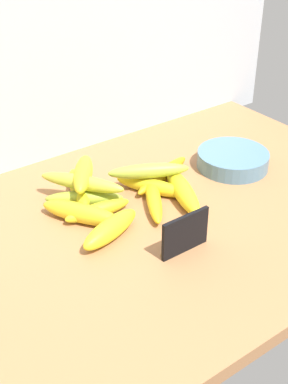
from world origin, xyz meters
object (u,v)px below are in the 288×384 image
banana_10 (82,183)px  banana_11 (149,171)px  banana_0 (79,188)px  banana_2 (182,191)px  banana_6 (153,186)px  banana_9 (83,174)px  chalkboard_sign (185,235)px  banana_1 (98,210)px  banana_4 (163,175)px  banana_3 (153,199)px  banana_7 (84,198)px  banana_8 (109,228)px  fruit_bowl (233,160)px  banana_5 (82,213)px

banana_10 → banana_11: bearing=-17.5°
banana_0 → banana_2: bearing=-39.7°
banana_6 → banana_11: size_ratio=0.97×
banana_2 → banana_9: size_ratio=1.28×
chalkboard_sign → banana_1: chalkboard_sign is taller
banana_4 → banana_3: bearing=-139.2°
chalkboard_sign → banana_7: size_ratio=0.64×
banana_2 → chalkboard_sign: bearing=-128.7°
banana_2 → banana_10: bearing=147.1°
banana_0 → banana_8: (-3.05, -17.30, 0.23)cm
banana_8 → banana_9: 17.15cm
fruit_bowl → banana_5: bearing=177.6°
fruit_bowl → banana_5: 42.82cm
banana_3 → banana_8: (-14.51, -4.13, 0.57)cm
fruit_bowl → banana_8: bearing=-171.4°
banana_6 → banana_9: bearing=149.3°
banana_10 → banana_5: bearing=-122.8°
banana_5 → banana_4: bearing=7.4°
banana_0 → banana_10: (-0.66, -2.93, 3.20)cm
banana_5 → banana_7: banana_5 is taller
chalkboard_sign → banana_2: chalkboard_sign is taller
banana_2 → banana_9: bearing=141.0°
chalkboard_sign → banana_10: chalkboard_sign is taller
banana_1 → banana_7: size_ratio=0.88×
banana_7 → banana_6: bearing=-17.8°
fruit_bowl → banana_0: bearing=163.8°
banana_7 → chalkboard_sign: bearing=-74.0°
banana_5 → banana_1: bearing=-7.6°
banana_8 → banana_11: 20.05cm
banana_2 → banana_3: 7.04cm
chalkboard_sign → banana_2: (11.86, 14.81, -1.68)cm
banana_11 → banana_9: bearing=153.8°
banana_0 → banana_10: banana_10 is taller
banana_6 → banana_10: bearing=157.8°
chalkboard_sign → banana_11: (7.90, 22.29, 1.38)cm
fruit_bowl → banana_7: bearing=169.9°
fruit_bowl → banana_0: size_ratio=1.04×
banana_3 → banana_11: bearing=63.2°
banana_2 → banana_11: bearing=117.9°
banana_9 → banana_0: bearing=128.5°
fruit_bowl → banana_7: fruit_bowl is taller
banana_7 → fruit_bowl: bearing=-10.1°
banana_5 → banana_8: size_ratio=1.16×
banana_3 → banana_6: bearing=55.3°
banana_9 → banana_7: bearing=-121.4°
banana_6 → banana_9: (-13.50, 8.02, 4.24)cm
banana_0 → banana_6: banana_0 is taller
banana_4 → banana_5: 24.58cm
banana_4 → banana_8: (-22.66, -11.17, 0.57)cm
banana_1 → banana_3: bearing=-15.1°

